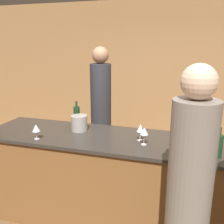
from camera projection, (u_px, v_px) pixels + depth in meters
The scene contains 13 objects.
ground_plane at pixel (132, 224), 2.84m from camera, with size 14.00×14.00×0.00m, color brown.
back_wall at pixel (161, 76), 4.80m from camera, with size 8.00×0.06×2.80m.
bar_counter at pixel (133, 184), 2.70m from camera, with size 3.33×0.78×1.03m.
bartender at pixel (101, 120), 3.59m from camera, with size 0.29×0.29×1.96m.
guest_0 at pixel (188, 206), 1.74m from camera, with size 0.30×0.30×1.87m.
wine_bottle_0 at pixel (218, 145), 2.15m from camera, with size 0.07×0.07×0.27m.
wine_bottle_1 at pixel (77, 116), 3.01m from camera, with size 0.08×0.08×0.30m.
ice_bucket at pixel (79, 123), 2.83m from camera, with size 0.18×0.18×0.18m.
wine_glass_1 at pixel (216, 135), 2.33m from camera, with size 0.07×0.07×0.17m.
wine_glass_2 at pixel (144, 131), 2.41m from camera, with size 0.08×0.08×0.18m.
wine_glass_3 at pixel (36, 128), 2.56m from camera, with size 0.08×0.08×0.16m.
wine_glass_5 at pixel (140, 128), 2.51m from camera, with size 0.08×0.08×0.17m.
wine_glass_6 at pixel (185, 134), 2.39m from camera, with size 0.08×0.08×0.16m.
Camera 1 is at (0.47, -2.37, 1.97)m, focal length 40.00 mm.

